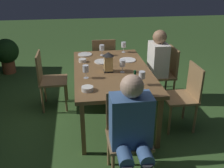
{
  "coord_description": "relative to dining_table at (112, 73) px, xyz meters",
  "views": [
    {
      "loc": [
        -3.26,
        0.45,
        1.98
      ],
      "look_at": [
        0.0,
        0.0,
        0.5
      ],
      "focal_mm": 41.64,
      "sensor_mm": 36.0,
      "label": 1
    }
  ],
  "objects": [
    {
      "name": "ground_plane",
      "position": [
        0.0,
        0.0,
        -0.67
      ],
      "size": [
        16.0,
        16.0,
        0.0
      ],
      "primitive_type": "plane",
      "color": "#385B28"
    },
    {
      "name": "dining_table",
      "position": [
        0.0,
        0.0,
        0.0
      ],
      "size": [
        1.76,
        1.02,
        0.72
      ],
      "color": "brown",
      "rests_on": "ground"
    },
    {
      "name": "chair_head_near",
      "position": [
        -1.13,
        0.0,
        -0.19
      ],
      "size": [
        0.4,
        0.42,
        0.87
      ],
      "color": "#937047",
      "rests_on": "ground"
    },
    {
      "name": "person_in_blue",
      "position": [
        -1.32,
        0.0,
        -0.03
      ],
      "size": [
        0.48,
        0.38,
        1.15
      ],
      "color": "#426699",
      "rests_on": "ground"
    },
    {
      "name": "chair_side_right_b",
      "position": [
        0.4,
        0.9,
        -0.19
      ],
      "size": [
        0.42,
        0.4,
        0.87
      ],
      "color": "#937047",
      "rests_on": "ground"
    },
    {
      "name": "chair_side_left_a",
      "position": [
        -0.4,
        -0.9,
        -0.19
      ],
      "size": [
        0.42,
        0.4,
        0.87
      ],
      "color": "#937047",
      "rests_on": "ground"
    },
    {
      "name": "chair_side_left_b",
      "position": [
        0.4,
        -0.9,
        -0.19
      ],
      "size": [
        0.42,
        0.4,
        0.87
      ],
      "color": "#937047",
      "rests_on": "ground"
    },
    {
      "name": "person_in_cream",
      "position": [
        0.4,
        -0.7,
        -0.03
      ],
      "size": [
        0.38,
        0.47,
        1.15
      ],
      "color": "white",
      "rests_on": "ground"
    },
    {
      "name": "chair_head_far",
      "position": [
        1.13,
        0.0,
        -0.19
      ],
      "size": [
        0.4,
        0.42,
        0.87
      ],
      "color": "#937047",
      "rests_on": "ground"
    },
    {
      "name": "lantern_centerpiece",
      "position": [
        -0.06,
        0.06,
        0.2
      ],
      "size": [
        0.15,
        0.15,
        0.27
      ],
      "color": "black",
      "rests_on": "dining_table"
    },
    {
      "name": "green_bottle_on_table",
      "position": [
        -0.81,
        -0.13,
        0.16
      ],
      "size": [
        0.07,
        0.07,
        0.29
      ],
      "color": "#195128",
      "rests_on": "dining_table"
    },
    {
      "name": "wine_glass_a",
      "position": [
        0.75,
        -0.29,
        0.17
      ],
      "size": [
        0.08,
        0.08,
        0.17
      ],
      "color": "silver",
      "rests_on": "dining_table"
    },
    {
      "name": "wine_glass_b",
      "position": [
        -0.25,
        0.36,
        0.17
      ],
      "size": [
        0.08,
        0.08,
        0.17
      ],
      "color": "silver",
      "rests_on": "dining_table"
    },
    {
      "name": "wine_glass_c",
      "position": [
        0.64,
        0.07,
        0.17
      ],
      "size": [
        0.08,
        0.08,
        0.17
      ],
      "color": "silver",
      "rests_on": "dining_table"
    },
    {
      "name": "wine_glass_d",
      "position": [
        -0.12,
        -0.12,
        0.17
      ],
      "size": [
        0.08,
        0.08,
        0.17
      ],
      "color": "silver",
      "rests_on": "dining_table"
    },
    {
      "name": "wine_glass_e",
      "position": [
        -0.55,
        -0.28,
        0.17
      ],
      "size": [
        0.08,
        0.08,
        0.17
      ],
      "color": "silver",
      "rests_on": "dining_table"
    },
    {
      "name": "plate_a",
      "position": [
        0.32,
        0.1,
        0.06
      ],
      "size": [
        0.24,
        0.24,
        0.01
      ],
      "primitive_type": "cylinder",
      "color": "silver",
      "rests_on": "dining_table"
    },
    {
      "name": "plate_b",
      "position": [
        0.69,
        0.34,
        0.06
      ],
      "size": [
        0.22,
        0.22,
        0.01
      ],
      "primitive_type": "cylinder",
      "color": "silver",
      "rests_on": "dining_table"
    },
    {
      "name": "plate_c",
      "position": [
        0.33,
        -0.28,
        0.06
      ],
      "size": [
        0.24,
        0.24,
        0.01
      ],
      "primitive_type": "cylinder",
      "color": "white",
      "rests_on": "dining_table"
    },
    {
      "name": "bowl_olives",
      "position": [
        -0.62,
        0.36,
        0.08
      ],
      "size": [
        0.13,
        0.13,
        0.05
      ],
      "color": "silver",
      "rests_on": "dining_table"
    },
    {
      "name": "bowl_bread",
      "position": [
        0.36,
        0.38,
        0.08
      ],
      "size": [
        0.11,
        0.11,
        0.05
      ],
      "color": "silver",
      "rests_on": "dining_table"
    },
    {
      "name": "potted_plant_by_hedge",
      "position": [
        1.97,
        1.86,
        -0.25
      ],
      "size": [
        0.49,
        0.49,
        0.7
      ],
      "color": "#9E5133",
      "rests_on": "ground"
    }
  ]
}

